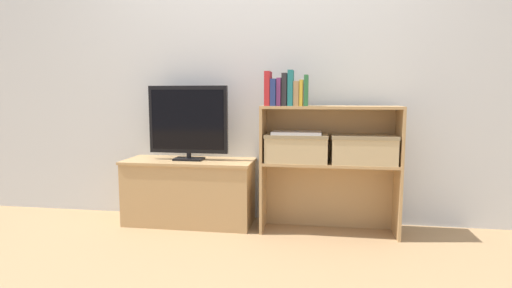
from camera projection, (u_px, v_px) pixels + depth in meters
ground_plane at (253, 234)px, 2.85m from camera, size 16.00×16.00×0.00m
wall_back at (261, 68)px, 3.12m from camera, size 10.00×0.05×2.40m
tv_stand at (190, 191)px, 3.09m from camera, size 0.99×0.40×0.50m
tv at (188, 121)px, 3.03m from camera, size 0.61×0.14×0.56m
bookshelf_lower_tier at (328, 187)px, 2.93m from camera, size 0.97×0.28×0.51m
bookshelf_upper_tier at (330, 126)px, 2.87m from camera, size 0.97×0.28×0.40m
book_crimson at (268, 89)px, 2.82m from camera, size 0.04×0.15×0.24m
book_navy at (274, 92)px, 2.81m from camera, size 0.04×0.15×0.19m
book_plum at (279, 92)px, 2.81m from camera, size 0.03×0.14×0.19m
book_charcoal at (285, 90)px, 2.80m from camera, size 0.04×0.13×0.23m
book_teal at (291, 88)px, 2.79m from camera, size 0.04×0.14×0.25m
book_tan at (296, 94)px, 2.79m from camera, size 0.04×0.12×0.17m
book_mustard at (301, 93)px, 2.78m from camera, size 0.02×0.16×0.18m
book_forest at (306, 91)px, 2.78m from camera, size 0.03×0.15×0.21m
storage_basket_left at (296, 147)px, 2.86m from camera, size 0.44×0.25×0.20m
storage_basket_right at (363, 148)px, 2.78m from camera, size 0.44×0.25×0.20m
laptop at (297, 133)px, 2.84m from camera, size 0.35×0.23×0.02m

